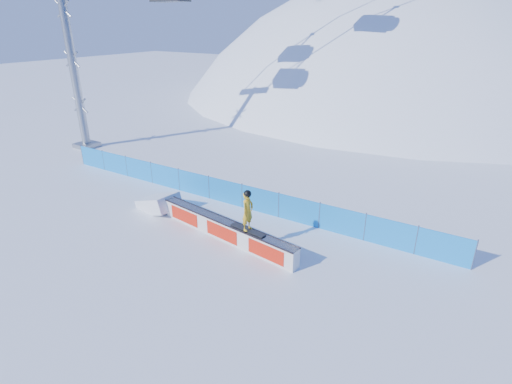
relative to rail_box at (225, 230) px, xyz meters
The scene contains 6 objects.
ground 2.67m from the rail_box, 142.79° to the right, with size 160.00×160.00×0.00m, color white.
snow_hill 44.45m from the rail_box, 92.98° to the left, with size 64.00×64.00×64.00m.
safety_fence 3.59m from the rail_box, 125.90° to the left, with size 22.05×0.05×1.30m.
rail_box is the anchor object (origin of this frame).
snow_ramp 4.45m from the rail_box, behind, with size 1.96×1.31×0.74m, color white, non-canonical shape.
snowboarder 1.76m from the rail_box, ahead, with size 1.64×0.60×1.69m.
Camera 1 is at (10.77, -10.00, 8.35)m, focal length 28.00 mm.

